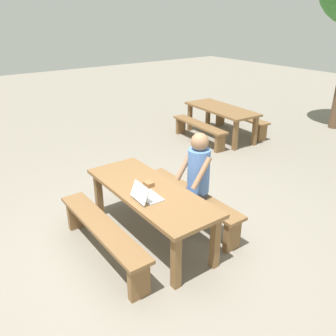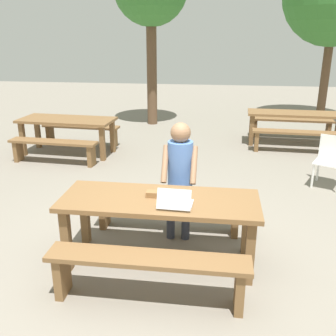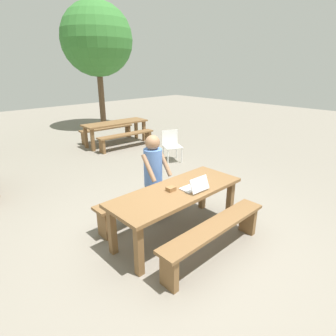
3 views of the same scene
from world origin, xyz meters
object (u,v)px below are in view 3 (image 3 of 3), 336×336
plastic_chair (171,145)px  tree_right (97,40)px  laptop (195,186)px  picnic_table_front (177,197)px  small_pouch (171,189)px  picnic_table_mid (116,126)px  person_seated (154,170)px

plastic_chair → tree_right: 5.94m
plastic_chair → laptop: bearing=-104.2°
picnic_table_front → laptop: bearing=-42.8°
laptop → small_pouch: size_ratio=2.80×
picnic_table_mid → laptop: bearing=-108.9°
laptop → tree_right: size_ratio=0.07×
small_pouch → picnic_table_mid: (2.31, 4.91, -0.16)m
picnic_table_front → small_pouch: small_pouch is taller
picnic_table_front → tree_right: size_ratio=0.44×
picnic_table_front → picnic_table_mid: picnic_table_front is taller
laptop → tree_right: (3.20, 7.83, 2.51)m
picnic_table_front → picnic_table_mid: (2.23, 4.96, -0.03)m
picnic_table_front → plastic_chair: size_ratio=2.57×
person_seated → tree_right: bearing=65.1°
small_pouch → person_seated: bearing=69.8°
small_pouch → plastic_chair: size_ratio=0.15×
laptop → picnic_table_mid: 5.52m
plastic_chair → picnic_table_mid: bearing=118.0°
picnic_table_front → small_pouch: (-0.08, 0.04, 0.13)m
picnic_table_mid → person_seated: bearing=-113.1°
picnic_table_front → laptop: laptop is taller
plastic_chair → picnic_table_mid: 2.41m
plastic_chair → person_seated: bearing=-115.0°
laptop → picnic_table_mid: (2.04, 5.13, -0.18)m
tree_right → laptop: bearing=-112.3°
picnic_table_mid → picnic_table_front: bearing=-111.4°
person_seated → small_pouch: bearing=-110.2°
person_seated → tree_right: (3.24, 7.00, 2.48)m
laptop → small_pouch: bearing=-36.3°
tree_right → plastic_chair: bearing=-101.2°
plastic_chair → tree_right: (1.01, 5.10, 2.87)m
laptop → picnic_table_mid: bearing=-109.3°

